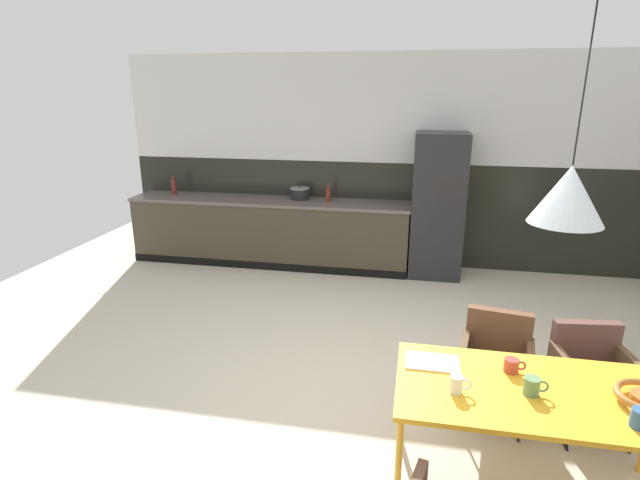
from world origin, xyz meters
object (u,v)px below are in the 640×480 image
(mug_short_terracotta, at_px, (512,365))
(mug_tall_blue, at_px, (640,418))
(refrigerator_column, at_px, (438,206))
(armchair_near_window, at_px, (496,351))
(mug_glass_clear, at_px, (457,384))
(pendant_lamp_over_table_near, at_px, (568,195))
(armchair_by_stool, at_px, (591,363))
(mug_wide_latte, at_px, (532,386))
(open_book, at_px, (432,362))
(cooking_pot, at_px, (300,193))
(bottle_wine_green, at_px, (328,195))
(dining_table, at_px, (540,398))
(bottle_vinegar_dark, at_px, (174,187))

(mug_short_terracotta, relative_size, mug_tall_blue, 0.98)
(refrigerator_column, xyz_separation_m, mug_short_terracotta, (0.33, -3.51, -0.14))
(armchair_near_window, relative_size, mug_glass_clear, 6.60)
(pendant_lamp_over_table_near, bearing_deg, mug_glass_clear, -163.11)
(armchair_by_stool, bearing_deg, mug_glass_clear, 34.35)
(mug_glass_clear, bearing_deg, pendant_lamp_over_table_near, 16.89)
(armchair_by_stool, bearing_deg, mug_wide_latte, 47.18)
(refrigerator_column, distance_m, mug_wide_latte, 3.75)
(armchair_by_stool, bearing_deg, mug_tall_blue, 75.98)
(mug_glass_clear, bearing_deg, mug_short_terracotta, 39.85)
(armchair_by_stool, relative_size, mug_short_terracotta, 6.05)
(refrigerator_column, xyz_separation_m, open_book, (-0.12, -3.51, -0.17))
(open_book, height_order, cooking_pot, cooking_pot)
(open_book, distance_m, mug_glass_clear, 0.31)
(armchair_near_window, xyz_separation_m, bottle_wine_green, (-1.75, 2.89, 0.48))
(dining_table, distance_m, mug_glass_clear, 0.48)
(dining_table, distance_m, mug_wide_latte, 0.12)
(dining_table, distance_m, bottle_wine_green, 4.14)
(mug_wide_latte, distance_m, pendant_lamp_over_table_near, 1.04)
(open_book, distance_m, mug_wide_latte, 0.57)
(mug_tall_blue, distance_m, bottle_vinegar_dark, 5.96)
(dining_table, relative_size, armchair_near_window, 2.03)
(dining_table, xyz_separation_m, mug_short_terracotta, (-0.13, 0.17, 0.09))
(mug_short_terracotta, bearing_deg, dining_table, -52.39)
(armchair_by_stool, bearing_deg, armchair_near_window, -11.11)
(armchair_near_window, relative_size, mug_wide_latte, 5.94)
(dining_table, height_order, armchair_by_stool, armchair_by_stool)
(armchair_near_window, distance_m, bottle_vinegar_dark, 4.94)
(mug_wide_latte, distance_m, mug_tall_blue, 0.49)
(mug_wide_latte, distance_m, cooking_pot, 4.43)
(bottle_vinegar_dark, bearing_deg, mug_glass_clear, -46.87)
(mug_tall_blue, relative_size, cooking_pot, 0.49)
(armchair_near_window, xyz_separation_m, mug_glass_clear, (-0.35, -0.91, 0.27))
(refrigerator_column, xyz_separation_m, dining_table, (0.46, -3.68, -0.22))
(mug_wide_latte, height_order, bottle_vinegar_dark, bottle_vinegar_dark)
(bottle_wine_green, distance_m, bottle_vinegar_dark, 2.19)
(mug_wide_latte, xyz_separation_m, bottle_wine_green, (-1.80, 3.74, 0.21))
(open_book, xyz_separation_m, pendant_lamp_over_table_near, (0.58, -0.14, 1.08))
(dining_table, xyz_separation_m, bottle_wine_green, (-1.86, 3.69, 0.31))
(cooking_pot, height_order, pendant_lamp_over_table_near, pendant_lamp_over_table_near)
(dining_table, xyz_separation_m, armchair_near_window, (-0.10, 0.80, -0.17))
(mug_short_terracotta, xyz_separation_m, cooking_pot, (-2.13, 3.62, 0.20))
(dining_table, relative_size, mug_short_terracotta, 12.57)
(mug_tall_blue, bearing_deg, pendant_lamp_over_table_near, 146.77)
(armchair_by_stool, relative_size, bottle_wine_green, 3.02)
(mug_wide_latte, bearing_deg, bottle_vinegar_dark, 136.57)
(armchair_by_stool, relative_size, mug_tall_blue, 5.93)
(refrigerator_column, height_order, mug_glass_clear, refrigerator_column)
(bottle_wine_green, distance_m, pendant_lamp_over_table_near, 4.19)
(armchair_near_window, bearing_deg, mug_short_terracotta, 97.68)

